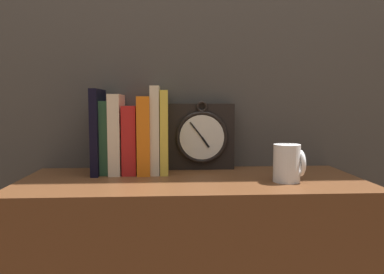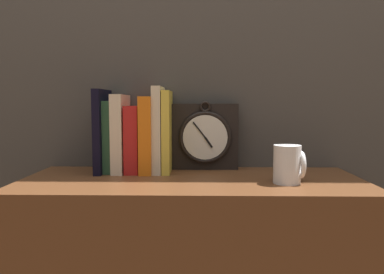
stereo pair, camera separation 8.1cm
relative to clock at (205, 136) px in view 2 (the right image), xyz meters
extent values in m
cube|color=#47423D|center=(-0.04, 0.06, 0.40)|extent=(6.00, 0.05, 2.60)
cube|color=black|center=(0.00, 0.01, 0.00)|extent=(0.21, 0.05, 0.21)
torus|color=black|center=(0.00, -0.02, 0.00)|extent=(0.16, 0.01, 0.16)
cylinder|color=white|center=(0.00, -0.03, 0.00)|extent=(0.14, 0.01, 0.14)
cube|color=black|center=(0.01, -0.03, -0.02)|extent=(0.03, 0.00, 0.03)
cube|color=black|center=(-0.02, -0.03, 0.02)|extent=(0.04, 0.00, 0.05)
torus|color=black|center=(0.00, -0.02, 0.09)|extent=(0.04, 0.01, 0.04)
cube|color=black|center=(-0.31, -0.05, 0.02)|extent=(0.02, 0.16, 0.25)
cube|color=#32613F|center=(-0.29, -0.04, 0.00)|extent=(0.03, 0.13, 0.22)
cube|color=beige|center=(-0.26, -0.05, 0.01)|extent=(0.03, 0.15, 0.24)
cube|color=red|center=(-0.22, -0.04, 0.00)|extent=(0.04, 0.14, 0.20)
cube|color=orange|center=(-0.18, -0.05, 0.01)|extent=(0.04, 0.15, 0.23)
cube|color=beige|center=(-0.14, -0.04, 0.03)|extent=(0.03, 0.15, 0.26)
cube|color=gold|center=(-0.12, -0.04, 0.02)|extent=(0.02, 0.15, 0.25)
cylinder|color=white|center=(0.21, -0.21, -0.05)|extent=(0.07, 0.07, 0.10)
torus|color=white|center=(0.25, -0.21, -0.05)|extent=(0.01, 0.07, 0.07)
camera|label=1|loc=(-0.10, -1.18, 0.10)|focal=35.00mm
camera|label=2|loc=(-0.02, -1.18, 0.10)|focal=35.00mm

